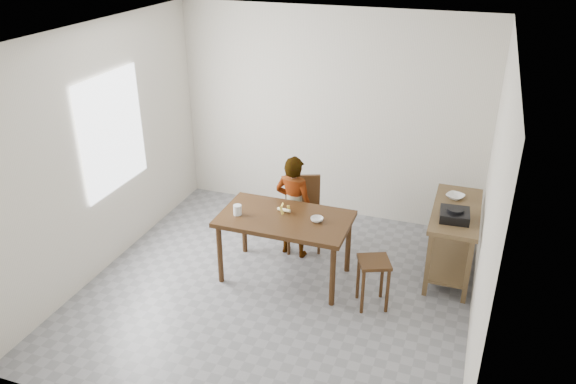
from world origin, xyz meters
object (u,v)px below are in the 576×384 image
(prep_counter, at_px, (452,241))
(child, at_px, (294,207))
(dining_table, at_px, (285,247))
(stool, at_px, (373,283))
(dining_chair, at_px, (303,215))

(prep_counter, height_order, child, child)
(dining_table, xyz_separation_m, child, (-0.07, 0.48, 0.25))
(stool, bearing_deg, child, 147.88)
(dining_table, bearing_deg, prep_counter, 22.15)
(dining_table, bearing_deg, stool, -10.90)
(dining_table, height_order, prep_counter, prep_counter)
(prep_counter, bearing_deg, stool, -127.98)
(child, bearing_deg, stool, 155.34)
(dining_chair, relative_size, stool, 1.61)
(stool, bearing_deg, dining_table, 169.10)
(dining_table, height_order, dining_chair, dining_chair)
(dining_table, bearing_deg, dining_chair, 90.59)
(prep_counter, bearing_deg, child, -173.13)
(stool, bearing_deg, dining_chair, 139.85)
(dining_chair, distance_m, stool, 1.35)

